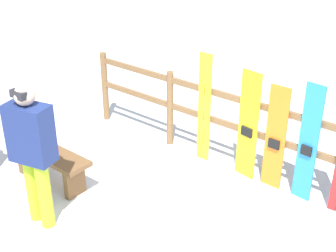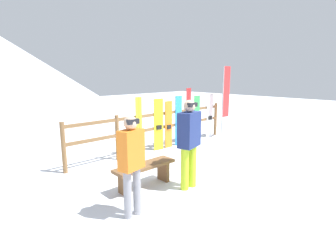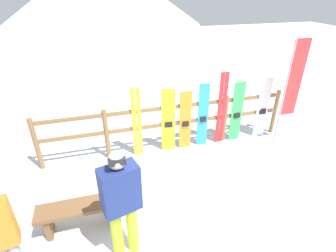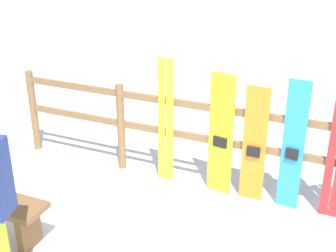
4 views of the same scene
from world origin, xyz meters
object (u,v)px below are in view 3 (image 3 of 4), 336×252
(snowboard_orange, at_px, (185,121))
(rental_flag, at_px, (291,84))
(snowboard_green, at_px, (237,112))
(snowboard_white, at_px, (263,108))
(bench, at_px, (81,211))
(snowboard_blue, at_px, (203,116))
(ski_pair_red, at_px, (222,109))
(ski_pair_yellow, at_px, (137,123))
(snowboard_yellow, at_px, (168,121))
(person_navy, at_px, (121,200))

(snowboard_orange, xyz_separation_m, rental_flag, (2.28, -0.36, 0.75))
(snowboard_green, xyz_separation_m, snowboard_white, (0.68, 0.00, 0.01))
(snowboard_orange, bearing_deg, bench, -142.59)
(bench, distance_m, snowboard_green, 3.95)
(snowboard_blue, distance_m, ski_pair_red, 0.46)
(ski_pair_yellow, distance_m, ski_pair_red, 1.94)
(bench, distance_m, ski_pair_yellow, 2.15)
(snowboard_yellow, relative_size, snowboard_blue, 0.98)
(ski_pair_yellow, relative_size, snowboard_blue, 1.04)
(snowboard_white, distance_m, rental_flag, 0.85)
(ski_pair_red, bearing_deg, snowboard_blue, -179.57)
(snowboard_blue, bearing_deg, bench, -147.14)
(snowboard_orange, bearing_deg, ski_pair_yellow, 179.81)
(ski_pair_yellow, bearing_deg, bench, -124.38)
(bench, distance_m, snowboard_yellow, 2.58)
(person_navy, distance_m, snowboard_orange, 2.88)
(snowboard_blue, relative_size, rental_flag, 0.63)
(bench, relative_size, snowboard_green, 0.87)
(snowboard_yellow, bearing_deg, snowboard_blue, 0.00)
(snowboard_blue, bearing_deg, rental_flag, -10.99)
(ski_pair_red, relative_size, snowboard_white, 1.16)
(snowboard_orange, bearing_deg, snowboard_yellow, 179.99)
(person_navy, height_order, snowboard_orange, person_navy)
(person_navy, xyz_separation_m, snowboard_white, (3.62, 2.32, -0.23))
(snowboard_green, distance_m, snowboard_white, 0.68)
(bench, relative_size, ski_pair_yellow, 0.81)
(ski_pair_red, bearing_deg, person_navy, -137.52)
(snowboard_orange, xyz_separation_m, snowboard_white, (1.95, 0.00, 0.05))
(bench, relative_size, snowboard_blue, 0.84)
(ski_pair_yellow, xyz_separation_m, rental_flag, (3.36, -0.37, 0.65))
(snowboard_green, bearing_deg, snowboard_orange, -180.00)
(person_navy, distance_m, snowboard_yellow, 2.66)
(person_navy, height_order, snowboard_yellow, person_navy)
(person_navy, xyz_separation_m, ski_pair_yellow, (0.60, 2.33, -0.19))
(ski_pair_yellow, height_order, ski_pair_red, ski_pair_red)
(ski_pair_red, bearing_deg, snowboard_green, -0.49)
(bench, height_order, ski_pair_red, ski_pair_red)
(snowboard_green, relative_size, snowboard_white, 0.98)
(ski_pair_yellow, bearing_deg, person_navy, -104.40)
(snowboard_green, bearing_deg, snowboard_white, 0.00)
(snowboard_orange, bearing_deg, person_navy, -125.78)
(ski_pair_red, xyz_separation_m, rental_flag, (1.42, -0.37, 0.57))
(snowboard_green, bearing_deg, ski_pair_red, 179.51)
(ski_pair_yellow, height_order, snowboard_green, ski_pair_yellow)
(snowboard_green, bearing_deg, bench, -153.88)
(snowboard_green, height_order, snowboard_white, snowboard_white)
(snowboard_yellow, height_order, ski_pair_red, ski_pair_red)
(person_navy, distance_m, ski_pair_red, 3.45)
(ski_pair_yellow, xyz_separation_m, snowboard_blue, (1.49, -0.00, -0.03))
(snowboard_orange, distance_m, snowboard_blue, 0.42)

